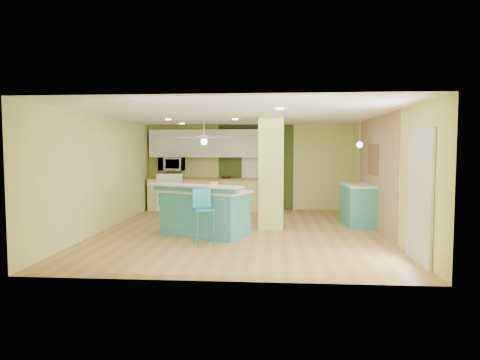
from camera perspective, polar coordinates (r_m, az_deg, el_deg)
name	(u,v)px	position (r m, az deg, el deg)	size (l,w,h in m)	color
floor	(240,232)	(9.30, 0.06, -6.93)	(6.00, 7.00, 0.01)	#A16F38
ceiling	(240,115)	(9.16, 0.06, 8.67)	(6.00, 7.00, 0.01)	white
wall_back	(249,167)	(12.64, 1.21, 1.71)	(6.00, 0.01, 2.50)	#CACD6E
wall_front	(221,189)	(5.66, -2.52, -1.20)	(6.00, 0.01, 2.50)	#CACD6E
wall_left	(104,173)	(9.83, -17.70, 0.84)	(0.01, 7.00, 2.50)	#CACD6E
wall_right	(384,175)	(9.42, 18.62, 0.69)	(0.01, 7.00, 2.50)	#CACD6E
wood_panel	(376,173)	(9.99, 17.67, 0.89)	(0.02, 3.40, 2.50)	#8D6E51
olive_accent	(256,167)	(12.61, 2.11, 1.70)	(2.20, 0.02, 2.50)	#37451B
interior_door	(256,176)	(12.60, 2.11, 0.56)	(0.82, 0.05, 2.00)	silver
french_door	(420,196)	(7.22, 22.84, -1.97)	(0.04, 1.08, 2.10)	silver
column	(271,173)	(9.62, 4.14, 0.96)	(0.55, 0.55, 2.50)	#BDD562
kitchen_run	(204,194)	(12.53, -4.82, -1.90)	(3.25, 0.63, 0.94)	#D0C66C
stove	(172,194)	(12.70, -9.06, -1.90)	(0.76, 0.66, 1.08)	white
upper_cabinets	(204,143)	(12.58, -4.77, 4.87)	(3.20, 0.34, 0.80)	silver
microwave	(172,164)	(12.65, -9.10, 2.11)	(0.70, 0.48, 0.39)	white
ceiling_fan	(204,138)	(11.25, -4.82, 5.62)	(1.41, 1.41, 0.61)	silver
pendant_lamp	(360,145)	(10.05, 15.67, 4.57)	(0.14, 0.14, 0.69)	silver
wall_decor	(373,159)	(10.17, 17.32, 2.65)	(0.03, 0.90, 0.70)	brown
peninsula	(204,211)	(8.85, -4.77, -4.20)	(2.17, 1.73, 1.08)	teal
bar_stool	(203,207)	(7.99, -4.99, -3.63)	(0.45, 0.45, 1.05)	teal
side_counter	(358,204)	(10.49, 15.41, -3.12)	(0.64, 1.50, 0.96)	teal
fruit_bowl	(227,177)	(12.30, -1.78, 0.39)	(0.33, 0.33, 0.08)	#3C2518
canister	(214,186)	(8.94, -3.51, -0.77)	(0.17, 0.17, 0.16)	gold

